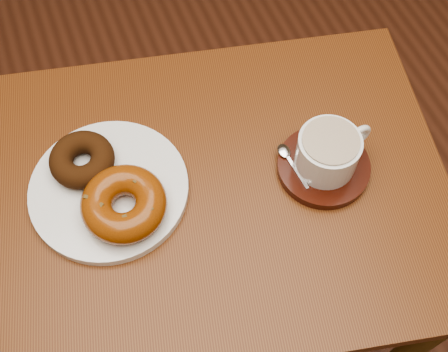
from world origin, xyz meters
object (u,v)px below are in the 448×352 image
object	(u,v)px
saucer	(323,167)
coffee_cup	(329,151)
donut_plate	(109,189)
cafe_table	(213,216)

from	to	relation	value
saucer	coffee_cup	bearing A→B (deg)	31.56
donut_plate	coffee_cup	distance (m)	0.34
saucer	coffee_cup	size ratio (longest dim) A/B	1.15
coffee_cup	saucer	bearing A→B (deg)	-156.86
cafe_table	donut_plate	world-z (taller)	donut_plate
saucer	donut_plate	bearing A→B (deg)	165.71
cafe_table	saucer	xyz separation A→B (m)	(0.18, -0.03, 0.12)
saucer	cafe_table	bearing A→B (deg)	168.92
saucer	coffee_cup	distance (m)	0.04
saucer	coffee_cup	xyz separation A→B (m)	(0.00, 0.00, 0.04)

